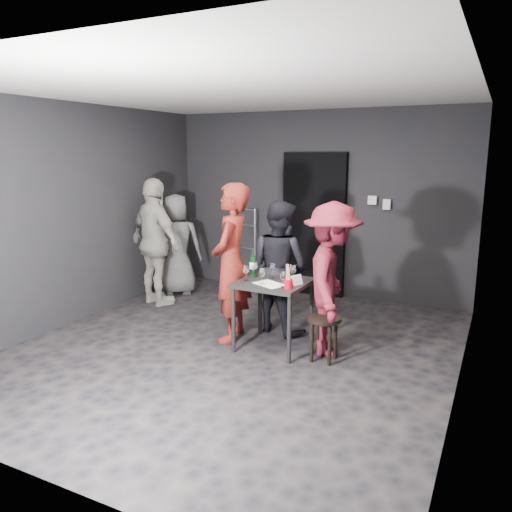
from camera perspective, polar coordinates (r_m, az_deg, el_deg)
The scene contains 27 objects.
floor at distance 5.53m, azimuth -2.46°, elevation -10.55°, with size 4.50×5.00×0.02m, color black.
ceiling at distance 5.15m, azimuth -2.74°, elevation 18.45°, with size 4.50×5.00×0.02m, color silver.
wall_back at distance 7.44m, azimuth 6.83°, elevation 5.91°, with size 4.50×0.04×2.70m, color black.
wall_front at distance 3.26m, azimuth -24.44°, elevation -2.61°, with size 4.50×0.04×2.70m, color black.
wall_left at distance 6.56m, azimuth -20.11°, elevation 4.49°, with size 0.04×5.00×2.70m, color black.
wall_right at distance 4.54m, azimuth 23.10°, elevation 1.31°, with size 0.04×5.00×2.70m, color black.
doorway at distance 7.42m, azimuth 6.62°, elevation 3.56°, with size 0.95×0.10×2.10m, color black.
wallbox_upper at distance 7.14m, azimuth 13.18°, elevation 6.24°, with size 0.12×0.06×0.12m, color #B7B7B2.
wallbox_lower at distance 7.10m, azimuth 14.74°, elevation 5.73°, with size 0.10×0.06×0.14m, color #B7B7B2.
hand_truck at distance 7.87m, azimuth -1.49°, elevation -2.01°, with size 0.42×0.35×1.26m.
tasting_table at distance 5.37m, azimuth 2.03°, elevation -3.88°, with size 0.72×0.72×0.75m.
stool at distance 5.15m, azimuth 7.79°, elevation -7.89°, with size 0.35×0.35×0.47m.
server_red at distance 5.54m, azimuth -2.88°, elevation 0.86°, with size 0.77×0.50×2.11m, color maroon.
woman_black at distance 5.86m, azimuth 2.69°, elevation -0.93°, with size 0.79×0.43×1.63m, color black.
man_maroon at distance 5.22m, azimuth 8.66°, elevation -2.02°, with size 1.12×0.52×1.74m, color maroon.
bystander_cream at distance 6.98m, azimuth -11.47°, elevation 2.78°, with size 1.22×0.58×2.07m, color beige.
bystander_grey at distance 7.52m, azimuth -9.05°, elevation 1.33°, with size 0.74×0.40×1.51m, color #5A5A5A.
tasting_mat at distance 5.21m, azimuth 1.57°, elevation -3.23°, with size 0.32×0.21×0.00m, color white.
wine_glass_a at distance 5.34m, azimuth -1.17°, elevation -1.89°, with size 0.07×0.07×0.18m, color white, non-canonical shape.
wine_glass_b at distance 5.50m, azimuth -0.16°, elevation -1.41°, with size 0.07×0.07×0.19m, color white, non-canonical shape.
wine_glass_c at distance 5.43m, azimuth 1.90°, elevation -1.65°, with size 0.07×0.07×0.18m, color white, non-canonical shape.
wine_glass_d at distance 5.18m, azimuth 0.70°, elevation -2.27°, with size 0.07×0.07×0.19m, color white, non-canonical shape.
wine_glass_e at distance 5.09m, azimuth 3.12°, elevation -2.61°, with size 0.07×0.07×0.18m, color white, non-canonical shape.
wine_glass_f at distance 5.35m, azimuth 4.28°, elevation -1.90°, with size 0.07×0.07×0.18m, color white, non-canonical shape.
wine_bottle at distance 5.50m, azimuth -0.33°, elevation -1.10°, with size 0.08×0.08×0.33m.
breadstick_cup at distance 5.02m, azimuth 3.73°, elevation -2.41°, with size 0.09×0.09×0.27m.
reserved_card at distance 5.19m, azimuth 4.38°, elevation -2.73°, with size 0.09×0.14×0.11m, color white, non-canonical shape.
Camera 1 is at (2.49, -4.47, 2.10)m, focal length 35.00 mm.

